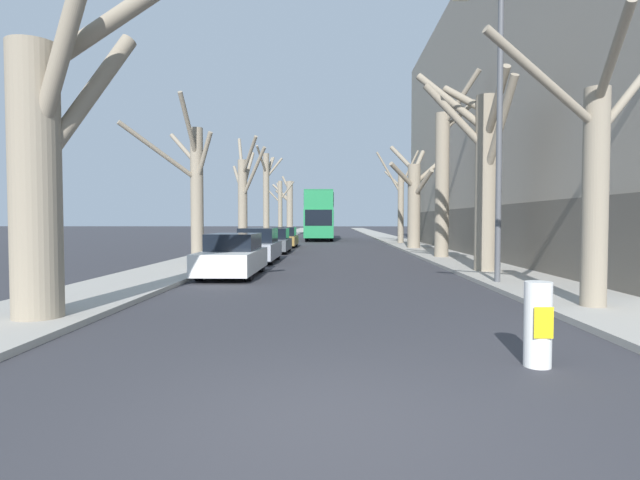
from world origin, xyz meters
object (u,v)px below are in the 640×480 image
(street_tree_left_2, at_px, (243,195))
(street_tree_left_4, at_px, (280,207))
(parked_car_2, at_px, (274,241))
(traffic_bollard, at_px, (538,324))
(street_tree_left_1, at_px, (194,189))
(street_tree_right_4, at_px, (400,203))
(parked_car_0, at_px, (233,256))
(street_tree_left_5, at_px, (289,206))
(street_tree_right_3, at_px, (414,198))
(street_tree_right_2, at_px, (443,178))
(street_tree_left_3, at_px, (266,194))
(parked_car_1, at_px, (258,246))
(lamp_post, at_px, (496,123))
(street_tree_right_1, at_px, (483,169))
(street_tree_right_0, at_px, (597,175))
(double_decker_bus, at_px, (320,213))
(parked_car_3, at_px, (284,238))
(street_tree_left_0, at_px, (43,165))

(street_tree_left_2, distance_m, street_tree_left_4, 21.49)
(parked_car_2, height_order, traffic_bollard, parked_car_2)
(street_tree_left_1, relative_size, street_tree_right_4, 0.89)
(street_tree_right_4, distance_m, parked_car_0, 24.09)
(street_tree_left_5, distance_m, street_tree_right_3, 32.25)
(street_tree_left_2, bearing_deg, street_tree_right_2, -29.77)
(street_tree_left_3, xyz_separation_m, parked_car_2, (2.08, -12.51, -3.37))
(street_tree_right_2, xyz_separation_m, parked_car_1, (-8.61, -1.78, -3.15))
(parked_car_2, distance_m, lamp_post, 16.74)
(street_tree_right_2, bearing_deg, traffic_bollard, -98.66)
(street_tree_right_1, height_order, parked_car_0, street_tree_right_1)
(street_tree_left_2, relative_size, lamp_post, 0.87)
(street_tree_right_0, bearing_deg, double_decker_bus, 99.79)
(street_tree_left_2, xyz_separation_m, parked_car_0, (2.03, -13.44, -2.68))
(parked_car_1, bearing_deg, parked_car_0, -90.00)
(street_tree_left_4, distance_m, parked_car_0, 35.08)
(street_tree_left_5, distance_m, parked_car_0, 45.79)
(parked_car_1, bearing_deg, street_tree_left_1, -123.49)
(street_tree_left_2, height_order, street_tree_left_5, street_tree_left_5)
(street_tree_left_5, height_order, parked_car_0, street_tree_left_5)
(street_tree_right_1, bearing_deg, street_tree_right_0, -89.05)
(parked_car_0, distance_m, parked_car_3, 17.77)
(street_tree_right_2, relative_size, parked_car_2, 2.12)
(parked_car_0, bearing_deg, street_tree_left_4, 93.38)
(street_tree_right_0, distance_m, street_tree_right_1, 7.22)
(street_tree_right_0, distance_m, street_tree_right_4, 28.79)
(street_tree_left_3, bearing_deg, parked_car_2, -80.56)
(street_tree_left_2, xyz_separation_m, parked_car_3, (2.03, 4.33, -2.70))
(street_tree_right_4, distance_m, parked_car_3, 10.07)
(street_tree_right_0, bearing_deg, street_tree_left_4, 104.47)
(street_tree_left_1, relative_size, double_decker_bus, 0.59)
(parked_car_3, height_order, lamp_post, lamp_post)
(street_tree_left_0, relative_size, parked_car_2, 1.51)
(street_tree_left_3, xyz_separation_m, street_tree_left_4, (0.01, 10.58, -0.84))
(street_tree_left_0, height_order, street_tree_left_5, street_tree_left_5)
(street_tree_right_3, distance_m, traffic_bollard, 25.69)
(street_tree_left_1, height_order, street_tree_right_1, street_tree_right_1)
(street_tree_left_5, distance_m, parked_car_3, 28.11)
(parked_car_0, bearing_deg, street_tree_right_1, 4.98)
(street_tree_right_0, bearing_deg, parked_car_2, 115.23)
(parked_car_3, bearing_deg, street_tree_left_1, -97.49)
(street_tree_left_3, height_order, street_tree_left_5, street_tree_left_3)
(lamp_post, bearing_deg, parked_car_3, 111.41)
(street_tree_right_1, relative_size, street_tree_right_2, 0.84)
(street_tree_left_2, distance_m, double_decker_bus, 17.98)
(parked_car_0, relative_size, parked_car_2, 1.11)
(parked_car_0, xyz_separation_m, parked_car_2, (0.00, 11.85, -0.01))
(parked_car_2, relative_size, lamp_post, 0.49)
(street_tree_left_5, relative_size, street_tree_right_1, 1.02)
(street_tree_left_1, bearing_deg, street_tree_right_0, -40.27)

